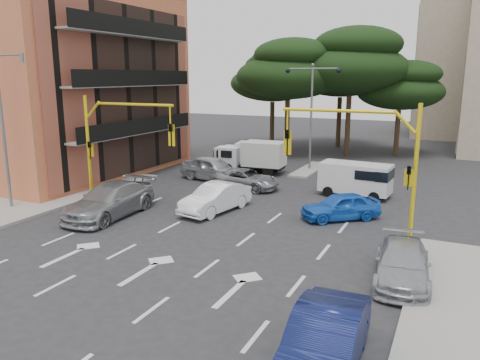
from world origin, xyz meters
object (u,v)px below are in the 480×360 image
(street_lamp_left, at_px, (5,122))
(van_white, at_px, (355,180))
(car_navy_parked, at_px, (324,343))
(car_silver_wagon, at_px, (110,200))
(signal_mast_left, at_px, (113,136))
(car_silver_cross_a, at_px, (245,179))
(box_truck_b, at_px, (253,157))
(car_blue_compact, at_px, (341,206))
(signal_mast_right, at_px, (371,153))
(car_silver_cross_b, at_px, (213,169))
(car_white_hatch, at_px, (216,198))
(street_lamp_center, at_px, (312,98))
(car_silver_parked, at_px, (402,263))
(box_truck_a, at_px, (245,156))

(street_lamp_left, xyz_separation_m, van_white, (16.02, 10.65, -3.70))
(car_navy_parked, relative_size, van_white, 1.14)
(car_silver_wagon, bearing_deg, van_white, 39.79)
(signal_mast_left, distance_m, car_silver_cross_a, 8.82)
(van_white, relative_size, box_truck_b, 0.84)
(car_blue_compact, bearing_deg, signal_mast_left, -116.33)
(street_lamp_left, bearing_deg, signal_mast_right, 9.39)
(car_silver_cross_a, relative_size, car_silver_cross_b, 0.94)
(signal_mast_right, distance_m, car_silver_cross_a, 11.50)
(box_truck_b, bearing_deg, street_lamp_left, 147.15)
(car_white_hatch, relative_size, car_silver_wagon, 0.79)
(street_lamp_center, xyz_separation_m, car_silver_parked, (8.70, -17.51, -4.78))
(car_silver_cross_a, bearing_deg, van_white, -76.89)
(signal_mast_right, xyz_separation_m, car_blue_compact, (-1.77, 2.75, -3.21))
(car_blue_compact, bearing_deg, car_silver_cross_b, -156.44)
(car_silver_cross_b, bearing_deg, car_silver_cross_a, -100.99)
(car_silver_cross_a, bearing_deg, signal_mast_left, 148.59)
(car_silver_wagon, relative_size, car_navy_parked, 1.22)
(car_blue_compact, bearing_deg, street_lamp_left, -110.03)
(signal_mast_right, height_order, van_white, signal_mast_right)
(car_navy_parked, bearing_deg, street_lamp_center, 105.18)
(car_blue_compact, relative_size, car_navy_parked, 0.85)
(car_silver_wagon, distance_m, box_truck_a, 13.82)
(street_lamp_center, bearing_deg, car_silver_wagon, -110.05)
(car_silver_cross_a, relative_size, box_truck_a, 1.01)
(street_lamp_center, relative_size, car_blue_compact, 1.97)
(street_lamp_center, height_order, car_silver_wagon, street_lamp_center)
(car_silver_cross_a, height_order, box_truck_a, box_truck_a)
(street_lamp_left, relative_size, car_silver_wagon, 1.41)
(car_white_hatch, height_order, car_silver_cross_a, car_white_hatch)
(car_silver_cross_b, xyz_separation_m, van_white, (9.73, -0.21, 0.21))
(van_white, xyz_separation_m, box_truck_b, (-8.25, 3.67, 0.17))
(signal_mast_right, bearing_deg, signal_mast_left, 180.00)
(car_silver_parked, bearing_deg, car_silver_cross_b, 134.04)
(car_silver_wagon, xyz_separation_m, car_navy_parked, (13.35, -7.96, -0.06))
(car_silver_cross_b, relative_size, box_truck_a, 1.09)
(car_blue_compact, xyz_separation_m, car_silver_wagon, (-10.79, -4.50, 0.15))
(box_truck_a, bearing_deg, van_white, -125.29)
(car_silver_cross_b, xyz_separation_m, box_truck_b, (1.48, 3.46, 0.37))
(car_navy_parked, distance_m, box_truck_a, 24.87)
(car_silver_cross_b, height_order, car_silver_parked, car_silver_cross_b)
(car_blue_compact, bearing_deg, box_truck_b, -174.48)
(car_silver_wagon, relative_size, car_silver_cross_a, 1.28)
(signal_mast_right, relative_size, box_truck_a, 1.37)
(car_blue_compact, distance_m, car_silver_cross_a, 8.04)
(signal_mast_right, distance_m, car_silver_cross_b, 14.52)
(street_lamp_center, xyz_separation_m, car_silver_cross_a, (-2.00, -7.37, -4.81))
(car_silver_wagon, bearing_deg, street_lamp_left, -169.48)
(signal_mast_right, bearing_deg, box_truck_a, 133.27)
(car_navy_parked, bearing_deg, car_silver_wagon, 146.61)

